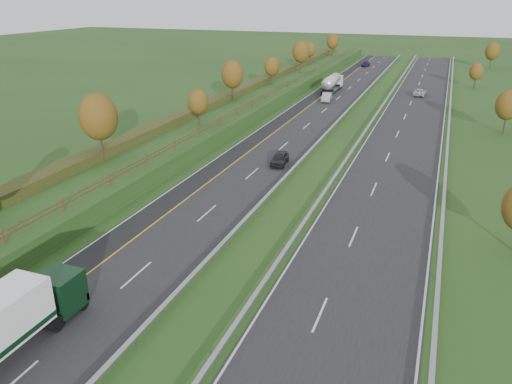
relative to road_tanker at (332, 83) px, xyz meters
The scene contains 18 objects.
ground 36.34m from the road_tanker, 74.66° to the right, with size 400.00×400.00×0.00m, color #234619.
near_carriageway 30.09m from the road_tanker, 86.95° to the right, with size 10.50×200.00×0.04m, color black.
far_carriageway 35.08m from the road_tanker, 58.89° to the right, with size 10.50×200.00×0.04m, color black.
hard_shoulder 30.13m from the road_tanker, 94.10° to the right, with size 3.00×200.00×0.04m, color black.
lane_markings 31.21m from the road_tanker, 75.12° to the right, with size 26.75×200.00×0.01m.
embankment_left 32.10m from the road_tanker, 110.81° to the right, with size 12.00×200.00×2.00m, color #234619.
hedge_left 32.86m from the road_tanker, 114.07° to the right, with size 2.20×180.00×1.10m, color #303917.
fence_left 31.19m from the road_tanker, 102.79° to the right, with size 0.12×189.06×1.20m.
median_barrier_near 30.90m from the road_tanker, 76.32° to the right, with size 0.32×200.00×0.71m.
median_barrier_far 32.48m from the road_tanker, 67.54° to the right, with size 0.32×200.00×0.71m.
outer_barrier_far 38.37m from the road_tanker, 51.45° to the right, with size 0.32×200.00×0.71m.
trees_left 35.43m from the road_tanker, 108.31° to the right, with size 6.64×164.30×7.66m.
trees_far 31.50m from the road_tanker, ahead, with size 8.45×118.60×7.12m.
road_tanker is the anchor object (origin of this frame).
car_dark_near 50.89m from the road_tanker, 84.60° to the right, with size 1.78×4.41×1.50m, color black.
car_silver_mid 10.94m from the road_tanker, 82.86° to the right, with size 1.70×4.87×1.61m, color #9D9EA2.
car_small_far 41.99m from the road_tanker, 89.37° to the left, with size 1.93×4.76×1.38m, color #191544.
car_oncoming 17.98m from the road_tanker, ahead, with size 2.30×5.00×1.39m, color #B8B9BD.
Camera 1 is at (20.94, -15.97, 19.53)m, focal length 35.00 mm.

